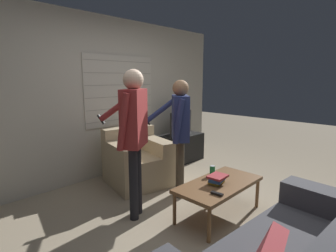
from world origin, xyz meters
The scene contains 11 objects.
ground_plane centered at (0.00, 0.00, 0.00)m, with size 16.00×16.00×0.00m, color gray.
wall_back centered at (0.01, 2.03, 1.28)m, with size 5.20×0.08×2.55m.
armchair_beige centered at (0.16, 1.37, 0.34)m, with size 0.99×1.01×0.83m.
coffee_table centered at (0.20, -0.09, 0.37)m, with size 1.09×0.54×0.40m.
tv_stand centered at (1.44, 1.61, 0.26)m, with size 0.85×0.48×0.53m.
tv centered at (1.44, 1.62, 0.75)m, with size 0.69×0.44×0.45m.
person_left_standing centered at (-0.49, 0.59, 1.07)m, with size 0.51×0.78×1.69m.
person_right_standing centered at (0.28, 0.60, 0.99)m, with size 0.47×0.73×1.57m.
book_stack centered at (0.15, -0.09, 0.46)m, with size 0.24×0.19×0.10m.
soda_can centered at (0.33, 0.10, 0.47)m, with size 0.07×0.07×0.13m.
spare_remote centered at (-0.09, -0.26, 0.42)m, with size 0.06×0.13×0.02m.
Camera 1 is at (-2.25, -1.67, 1.58)m, focal length 28.00 mm.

